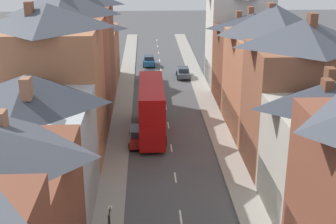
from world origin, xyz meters
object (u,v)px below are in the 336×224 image
Objects in this scene: double_decker_bus_lead at (151,108)px; car_parked_right_a at (150,77)px; car_near_blue at (139,135)px; car_near_silver at (149,61)px; car_parked_left_a at (183,72)px.

double_decker_bus_lead reaches higher than car_parked_right_a.
car_parked_right_a is (1.30, 21.39, -0.02)m from car_near_blue.
car_parked_left_a is at bearing -56.81° from car_near_silver.
car_near_silver is 8.95m from car_parked_left_a.
car_parked_left_a is (6.20, 23.78, -0.05)m from car_near_blue.
double_decker_bus_lead is at bearing -90.03° from car_parked_right_a.
double_decker_bus_lead is at bearing -90.02° from car_near_silver.
car_parked_left_a is 5.45m from car_parked_right_a.
car_parked_right_a is (0.01, 19.08, -1.99)m from double_decker_bus_lead.
car_near_silver is 0.98× the size of car_parked_right_a.
car_near_silver is at bearing 89.98° from double_decker_bus_lead.
car_near_silver reaches higher than car_parked_right_a.
car_near_blue reaches higher than car_parked_left_a.
car_parked_left_a is (4.91, 21.47, -2.02)m from double_decker_bus_lead.
car_parked_left_a is at bearing 75.39° from car_near_blue.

